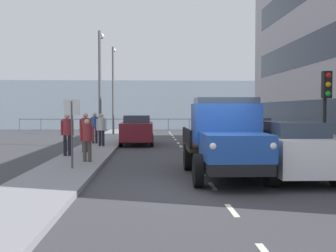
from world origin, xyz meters
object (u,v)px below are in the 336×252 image
object	(u,v)px
car_white_kerbside_near	(291,149)
pedestrian_couple_b	(87,137)
truck_vintage_blue	(226,140)
lamp_post_far	(113,82)
car_red_kerbside_1	(246,136)
pedestrian_by_lamp	(67,131)
pedestrian_strolling	(85,129)
pedestrian_in_dark_coat	(95,125)
traffic_light_near	(326,98)
street_sign	(72,122)
car_maroon_oppositeside_0	(137,129)
pedestrian_couple_a	(101,127)
lamp_post_promenade	(100,77)

from	to	relation	value
car_white_kerbside_near	pedestrian_couple_b	distance (m)	7.31
truck_vintage_blue	lamp_post_far	distance (m)	21.33
car_red_kerbside_1	pedestrian_couple_b	xyz separation A→B (m)	(6.50, 2.53, 0.17)
truck_vintage_blue	pedestrian_by_lamp	xyz separation A→B (m)	(5.70, -5.16, 0.02)
truck_vintage_blue	car_white_kerbside_near	distance (m)	1.95
truck_vintage_blue	pedestrian_strolling	world-z (taller)	truck_vintage_blue
pedestrian_strolling	pedestrian_in_dark_coat	bearing A→B (deg)	-87.48
traffic_light_near	street_sign	size ratio (longest dim) A/B	1.42
pedestrian_strolling	car_maroon_oppositeside_0	bearing A→B (deg)	-111.32
car_maroon_oppositeside_0	car_red_kerbside_1	bearing A→B (deg)	127.41
car_white_kerbside_near	pedestrian_strolling	distance (m)	9.85
car_red_kerbside_1	pedestrian_in_dark_coat	world-z (taller)	pedestrian_in_dark_coat
pedestrian_couple_a	street_sign	bearing A→B (deg)	90.04
car_red_kerbside_1	lamp_post_promenade	distance (m)	9.26
car_maroon_oppositeside_0	lamp_post_far	bearing A→B (deg)	-75.78
traffic_light_near	lamp_post_promenade	world-z (taller)	lamp_post_promenade
truck_vintage_blue	car_maroon_oppositeside_0	size ratio (longest dim) A/B	1.32
car_white_kerbside_near	pedestrian_strolling	world-z (taller)	pedestrian_strolling
pedestrian_strolling	street_sign	size ratio (longest dim) A/B	0.79
car_white_kerbside_near	car_red_kerbside_1	size ratio (longest dim) A/B	1.03
car_red_kerbside_1	pedestrian_in_dark_coat	size ratio (longest dim) A/B	2.26
car_white_kerbside_near	pedestrian_couple_b	bearing A→B (deg)	-27.17
car_white_kerbside_near	traffic_light_near	bearing A→B (deg)	-137.36
traffic_light_near	lamp_post_far	distance (m)	21.06
car_maroon_oppositeside_0	pedestrian_by_lamp	distance (m)	7.51
car_red_kerbside_1	pedestrian_in_dark_coat	distance (m)	9.25
lamp_post_far	car_maroon_oppositeside_0	bearing A→B (deg)	104.22
car_red_kerbside_1	pedestrian_by_lamp	world-z (taller)	pedestrian_by_lamp
car_maroon_oppositeside_0	lamp_post_far	size ratio (longest dim) A/B	0.63
pedestrian_by_lamp	pedestrian_strolling	bearing A→B (deg)	-109.07
pedestrian_by_lamp	car_red_kerbside_1	bearing A→B (deg)	-175.92
car_maroon_oppositeside_0	pedestrian_strolling	distance (m)	5.91
pedestrian_couple_b	street_sign	xyz separation A→B (m)	(0.22, 1.78, 0.62)
pedestrian_by_lamp	car_white_kerbside_near	bearing A→B (deg)	145.08
pedestrian_in_dark_coat	pedestrian_strolling	bearing A→B (deg)	92.52
car_maroon_oppositeside_0	pedestrian_by_lamp	bearing A→B (deg)	69.16
car_maroon_oppositeside_0	pedestrian_by_lamp	xyz separation A→B (m)	(2.67, 7.01, 0.30)
pedestrian_couple_b	pedestrian_strolling	distance (m)	3.55
truck_vintage_blue	car_red_kerbside_1	size ratio (longest dim) A/B	1.43
pedestrian_couple_b	lamp_post_promenade	world-z (taller)	lamp_post_promenade
street_sign	pedestrian_in_dark_coat	bearing A→B (deg)	-86.66
lamp_post_promenade	lamp_post_far	world-z (taller)	lamp_post_far
truck_vintage_blue	car_maroon_oppositeside_0	bearing A→B (deg)	-76.03
car_maroon_oppositeside_0	lamp_post_promenade	size ratio (longest dim) A/B	0.69
pedestrian_couple_b	pedestrian_by_lamp	bearing A→B (deg)	-60.57
pedestrian_couple_b	street_sign	bearing A→B (deg)	82.93
pedestrian_couple_b	truck_vintage_blue	bearing A→B (deg)	145.26
traffic_light_near	street_sign	distance (m)	8.46
truck_vintage_blue	pedestrian_strolling	size ratio (longest dim) A/B	3.19
car_maroon_oppositeside_0	pedestrian_strolling	xyz separation A→B (m)	(2.15, 5.50, 0.30)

